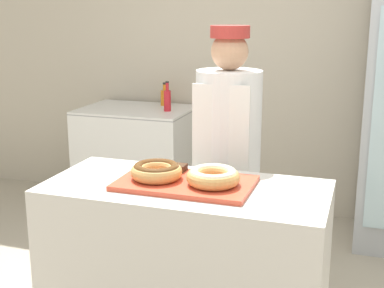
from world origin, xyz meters
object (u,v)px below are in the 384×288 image
at_px(serving_tray, 185,183).
at_px(chest_freezer, 137,160).
at_px(bottle_red, 167,100).
at_px(donut_chocolate_glaze, 156,170).
at_px(bottle_orange, 165,97).
at_px(donut_light_glaze, 213,176).
at_px(brownie_back_left, 178,168).
at_px(brownie_back_right, 212,171).
at_px(baker_person, 228,159).

relative_size(serving_tray, chest_freezer, 0.70).
bearing_deg(chest_freezer, bottle_red, -5.71).
distance_m(donut_chocolate_glaze, bottle_red, 1.82).
height_order(bottle_red, bottle_orange, bottle_red).
height_order(donut_light_glaze, chest_freezer, donut_light_glaze).
xyz_separation_m(serving_tray, brownie_back_left, (-0.09, 0.14, 0.03)).
height_order(donut_chocolate_glaze, brownie_back_right, donut_chocolate_glaze).
xyz_separation_m(donut_light_glaze, bottle_red, (-0.88, 1.72, 0.04)).
xyz_separation_m(donut_light_glaze, bottle_orange, (-1.00, 1.96, 0.02)).
bearing_deg(brownie_back_right, donut_chocolate_glaze, -145.40).
xyz_separation_m(serving_tray, brownie_back_right, (0.09, 0.14, 0.03)).
bearing_deg(brownie_back_left, serving_tray, -58.46).
bearing_deg(brownie_back_right, chest_freezer, 125.23).
relative_size(serving_tray, baker_person, 0.40).
bearing_deg(serving_tray, bottle_orange, 113.75).
bearing_deg(chest_freezer, brownie_back_left, -59.22).
bearing_deg(chest_freezer, donut_chocolate_glaze, -62.93).
bearing_deg(brownie_back_right, donut_light_glaze, -71.34).
xyz_separation_m(brownie_back_left, bottle_orange, (-0.77, 1.80, 0.05)).
xyz_separation_m(donut_chocolate_glaze, bottle_orange, (-0.71, 1.96, 0.02)).
relative_size(baker_person, chest_freezer, 1.77).
distance_m(brownie_back_right, chest_freezer, 2.00).
bearing_deg(donut_chocolate_glaze, chest_freezer, 117.07).
xyz_separation_m(donut_light_glaze, brownie_back_left, (-0.23, 0.16, -0.03)).
bearing_deg(donut_chocolate_glaze, bottle_orange, 110.03).
relative_size(donut_chocolate_glaze, chest_freezer, 0.27).
distance_m(donut_chocolate_glaze, baker_person, 0.69).
height_order(brownie_back_right, bottle_red, bottle_red).
bearing_deg(baker_person, bottle_red, 126.40).
height_order(serving_tray, chest_freezer, serving_tray).
distance_m(donut_light_glaze, bottle_orange, 2.20).
distance_m(serving_tray, donut_chocolate_glaze, 0.15).
bearing_deg(bottle_red, baker_person, -53.60).
distance_m(serving_tray, brownie_back_right, 0.17).
xyz_separation_m(brownie_back_right, bottle_orange, (-0.94, 1.80, 0.05)).
bearing_deg(donut_chocolate_glaze, donut_light_glaze, 0.00).
relative_size(serving_tray, bottle_red, 2.65).
bearing_deg(donut_chocolate_glaze, serving_tray, 6.03).
relative_size(donut_light_glaze, brownie_back_right, 3.22).
bearing_deg(serving_tray, bottle_red, 113.54).
relative_size(donut_chocolate_glaze, baker_person, 0.15).
bearing_deg(bottle_orange, serving_tray, -66.25).
bearing_deg(baker_person, brownie_back_right, -84.52).
xyz_separation_m(serving_tray, baker_person, (0.04, 0.64, -0.05)).
xyz_separation_m(chest_freezer, bottle_red, (0.29, -0.03, 0.54)).
bearing_deg(donut_chocolate_glaze, baker_person, 74.55).
distance_m(donut_chocolate_glaze, brownie_back_right, 0.28).
bearing_deg(baker_person, serving_tray, -93.58).
relative_size(baker_person, bottle_orange, 8.24).
height_order(serving_tray, bottle_red, bottle_red).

